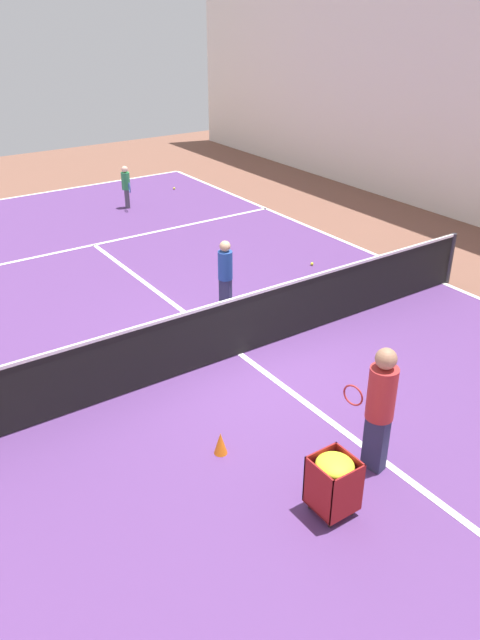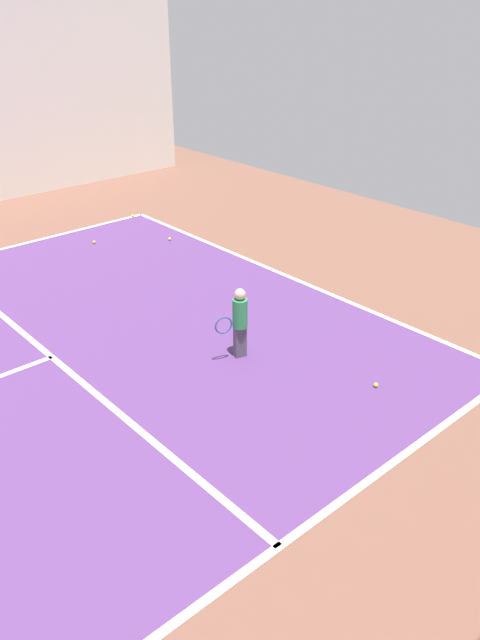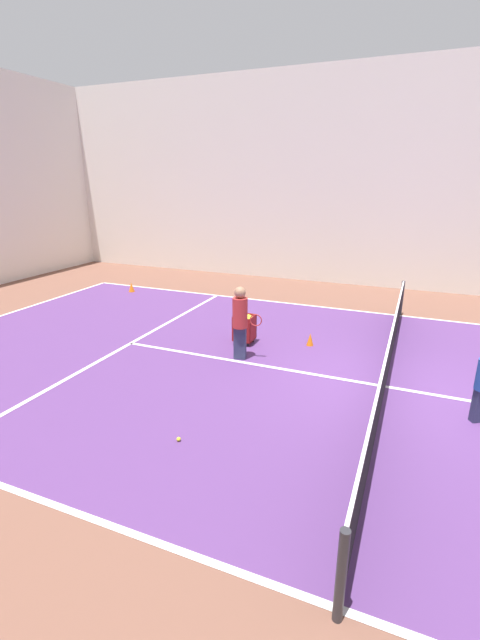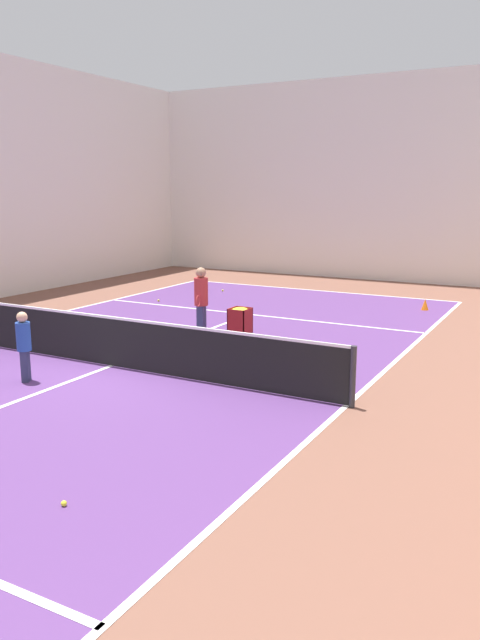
{
  "view_description": "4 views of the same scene",
  "coord_description": "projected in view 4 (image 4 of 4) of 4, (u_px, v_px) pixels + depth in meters",
  "views": [
    {
      "loc": [
        4.98,
        7.3,
        5.23
      ],
      "look_at": [
        0.0,
        0.0,
        0.63
      ],
      "focal_mm": 35.0,
      "sensor_mm": 36.0,
      "label": 1
    },
    {
      "loc": [
        -8.23,
        -2.79,
        5.06
      ],
      "look_at": [
        -1.93,
        -8.38,
        0.64
      ],
      "focal_mm": 35.0,
      "sensor_mm": 36.0,
      "label": 2
    },
    {
      "loc": [
        -8.23,
        -0.29,
        3.96
      ],
      "look_at": [
        0.19,
        3.23,
        0.94
      ],
      "focal_mm": 24.0,
      "sensor_mm": 36.0,
      "label": 3
    },
    {
      "loc": [
        8.23,
        -9.58,
        3.57
      ],
      "look_at": [
        1.13,
        3.5,
        0.44
      ],
      "focal_mm": 35.0,
      "sensor_mm": 36.0,
      "label": 4
    }
  ],
  "objects": [
    {
      "name": "tennis_ball_8",
      "position": [
        204.0,
        296.0,
        21.04
      ],
      "size": [
        0.07,
        0.07,
        0.07
      ],
      "primitive_type": "sphere",
      "color": "yellow",
      "rests_on": "ground"
    },
    {
      "name": "line_centre_service",
      "position": [
        111.0,
        366.0,
        12.81
      ],
      "size": [
        0.1,
        12.28,
        0.0
      ],
      "primitive_type": "cube",
      "color": "white",
      "rests_on": "ground"
    },
    {
      "name": "training_cone_0",
      "position": [
        425.0,
        304.0,
        18.74
      ],
      "size": [
        0.22,
        0.22,
        0.34
      ],
      "primitive_type": "cone",
      "color": "orange",
      "rests_on": "ground"
    },
    {
      "name": "ground_plane",
      "position": [
        111.0,
        366.0,
        12.82
      ],
      "size": [
        33.47,
        33.47,
        0.0
      ],
      "primitive_type": "plane",
      "color": "brown"
    },
    {
      "name": "training_cone_1",
      "position": [
        225.0,
        348.0,
        13.69
      ],
      "size": [
        0.18,
        0.18,
        0.32
      ],
      "primitive_type": "cone",
      "color": "orange",
      "rests_on": "ground"
    },
    {
      "name": "line_baseline_far",
      "position": [
        314.0,
        290.0,
        22.41
      ],
      "size": [
        10.11,
        0.1,
        0.0
      ],
      "primitive_type": "cube",
      "color": "white",
      "rests_on": "ground"
    },
    {
      "name": "tennis_net",
      "position": [
        110.0,
        341.0,
        12.7
      ],
      "size": [
        10.41,
        0.1,
        1.06
      ],
      "color": "#2D2D33",
      "rests_on": "ground"
    },
    {
      "name": "child_midcourt",
      "position": [
        24.0,
        342.0,
        11.66
      ],
      "size": [
        0.37,
        0.37,
        1.34
      ],
      "rotation": [
        0.0,
        0.0,
        2.12
      ],
      "color": "#2D3351",
      "rests_on": "ground"
    },
    {
      "name": "ball_cart",
      "position": [
        240.0,
        317.0,
        15.19
      ],
      "size": [
        0.47,
        0.48,
        0.75
      ],
      "color": "maroon",
      "rests_on": "ground"
    },
    {
      "name": "tennis_ball_7",
      "position": [
        223.0,
        290.0,
        22.17
      ],
      "size": [
        0.07,
        0.07,
        0.07
      ],
      "primitive_type": "sphere",
      "color": "yellow",
      "rests_on": "ground"
    },
    {
      "name": "court_playing_area",
      "position": [
        111.0,
        366.0,
        12.81
      ],
      "size": [
        10.11,
        22.33,
        0.0
      ],
      "color": "#563370",
      "rests_on": "ground"
    },
    {
      "name": "line_service_far",
      "position": [
        249.0,
        314.0,
        18.09
      ],
      "size": [
        10.11,
        0.1,
        0.0
      ],
      "primitive_type": "cube",
      "color": "white",
      "rests_on": "ground"
    },
    {
      "name": "tennis_ball_5",
      "position": [
        87.0,
        323.0,
        16.77
      ],
      "size": [
        0.07,
        0.07,
        0.07
      ],
      "primitive_type": "sphere",
      "color": "yellow",
      "rests_on": "ground"
    },
    {
      "name": "tennis_ball_9",
      "position": [
        64.0,
        503.0,
        7.15
      ],
      "size": [
        0.07,
        0.07,
        0.07
      ],
      "primitive_type": "sphere",
      "color": "yellow",
      "rests_on": "ground"
    },
    {
      "name": "coach_at_net",
      "position": [
        201.0,
        297.0,
        15.29
      ],
      "size": [
        0.41,
        0.68,
        1.71
      ],
      "rotation": [
        0.0,
        0.0,
        -1.36
      ],
      "color": "#2D3351",
      "rests_on": "ground"
    },
    {
      "name": "tennis_ball_6",
      "position": [
        158.0,
        300.0,
        20.19
      ],
      "size": [
        0.07,
        0.07,
        0.07
      ],
      "primitive_type": "sphere",
      "color": "yellow",
      "rests_on": "ground"
    },
    {
      "name": "hall_enclosure_far",
      "position": [
        351.0,
        180.0,
        24.75
      ],
      "size": [
        17.26,
        0.15,
        7.84
      ],
      "color": "silver",
      "rests_on": "ground"
    },
    {
      "name": "line_sideline_right",
      "position": [
        346.0,
        406.0,
        10.45
      ],
      "size": [
        0.1,
        22.33,
        0.0
      ],
      "primitive_type": "cube",
      "color": "white",
      "rests_on": "ground"
    }
  ]
}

